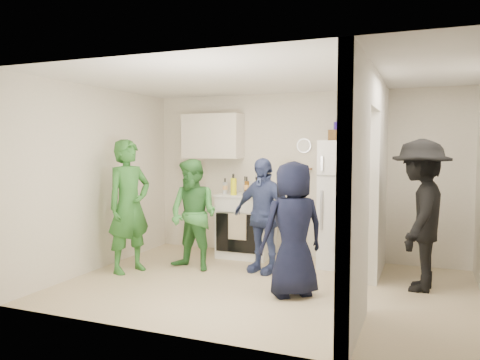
% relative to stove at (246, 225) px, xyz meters
% --- Properties ---
extents(floor, '(4.80, 4.80, 0.00)m').
position_rel_stove_xyz_m(floor, '(0.76, -1.37, -0.48)').
color(floor, tan).
rests_on(floor, ground).
extents(wall_back, '(4.80, 0.00, 4.80)m').
position_rel_stove_xyz_m(wall_back, '(0.76, 0.33, 0.77)').
color(wall_back, silver).
rests_on(wall_back, floor).
extents(wall_front, '(4.80, 0.00, 4.80)m').
position_rel_stove_xyz_m(wall_front, '(0.76, -3.07, 0.77)').
color(wall_front, silver).
rests_on(wall_front, floor).
extents(wall_left, '(0.00, 3.40, 3.40)m').
position_rel_stove_xyz_m(wall_left, '(-1.64, -1.37, 0.77)').
color(wall_left, silver).
rests_on(wall_left, floor).
extents(ceiling, '(4.80, 4.80, 0.00)m').
position_rel_stove_xyz_m(ceiling, '(0.76, -1.37, 2.02)').
color(ceiling, white).
rests_on(ceiling, wall_back).
extents(partition_pier_back, '(0.12, 1.20, 2.50)m').
position_rel_stove_xyz_m(partition_pier_back, '(1.96, -0.27, 0.77)').
color(partition_pier_back, silver).
rests_on(partition_pier_back, floor).
extents(partition_pier_front, '(0.12, 1.20, 2.50)m').
position_rel_stove_xyz_m(partition_pier_front, '(1.96, -2.47, 0.77)').
color(partition_pier_front, silver).
rests_on(partition_pier_front, floor).
extents(partition_header, '(0.12, 1.00, 0.40)m').
position_rel_stove_xyz_m(partition_header, '(1.96, -1.37, 1.82)').
color(partition_header, silver).
rests_on(partition_header, partition_pier_back).
extents(stove, '(0.81, 0.67, 0.96)m').
position_rel_stove_xyz_m(stove, '(0.00, 0.00, 0.00)').
color(stove, white).
rests_on(stove, floor).
extents(upper_cabinet, '(0.95, 0.34, 0.70)m').
position_rel_stove_xyz_m(upper_cabinet, '(-0.64, 0.15, 1.37)').
color(upper_cabinet, silver).
rests_on(upper_cabinet, wall_back).
extents(fridge, '(0.73, 0.71, 1.77)m').
position_rel_stove_xyz_m(fridge, '(1.53, -0.03, 0.40)').
color(fridge, white).
rests_on(fridge, floor).
extents(wicker_basket, '(0.35, 0.25, 0.15)m').
position_rel_stove_xyz_m(wicker_basket, '(1.43, 0.02, 1.36)').
color(wicker_basket, brown).
rests_on(wicker_basket, fridge).
extents(blue_bowl, '(0.24, 0.24, 0.11)m').
position_rel_stove_xyz_m(blue_bowl, '(1.43, 0.02, 1.49)').
color(blue_bowl, '#27148D').
rests_on(blue_bowl, wicker_basket).
extents(yellow_cup_stack_top, '(0.09, 0.09, 0.25)m').
position_rel_stove_xyz_m(yellow_cup_stack_top, '(1.75, -0.13, 1.41)').
color(yellow_cup_stack_top, gold).
rests_on(yellow_cup_stack_top, fridge).
extents(wall_clock, '(0.22, 0.02, 0.22)m').
position_rel_stove_xyz_m(wall_clock, '(0.81, 0.31, 1.22)').
color(wall_clock, white).
rests_on(wall_clock, wall_back).
extents(spice_shelf, '(0.35, 0.08, 0.03)m').
position_rel_stove_xyz_m(spice_shelf, '(0.76, 0.28, 0.87)').
color(spice_shelf, olive).
rests_on(spice_shelf, wall_back).
extents(yellow_cup_stack_stove, '(0.09, 0.09, 0.25)m').
position_rel_stove_xyz_m(yellow_cup_stack_stove, '(-0.12, -0.22, 0.61)').
color(yellow_cup_stack_stove, yellow).
rests_on(yellow_cup_stack_stove, stove).
extents(red_cup, '(0.09, 0.09, 0.12)m').
position_rel_stove_xyz_m(red_cup, '(0.22, -0.20, 0.54)').
color(red_cup, red).
rests_on(red_cup, stove).
extents(person_green_left, '(0.62, 0.76, 1.78)m').
position_rel_stove_xyz_m(person_green_left, '(-1.15, -1.40, 0.41)').
color(person_green_left, '#2F732E').
rests_on(person_green_left, floor).
extents(person_green_center, '(0.83, 0.70, 1.52)m').
position_rel_stove_xyz_m(person_green_center, '(-0.40, -0.99, 0.28)').
color(person_green_center, '#3F8C3D').
rests_on(person_green_center, floor).
extents(person_denim, '(0.97, 0.60, 1.54)m').
position_rel_stove_xyz_m(person_denim, '(0.52, -0.76, 0.29)').
color(person_denim, '#39497E').
rests_on(person_denim, floor).
extents(person_navy, '(0.88, 0.85, 1.53)m').
position_rel_stove_xyz_m(person_navy, '(1.17, -1.58, 0.28)').
color(person_navy, black).
rests_on(person_navy, floor).
extents(person_nook, '(0.78, 1.21, 1.78)m').
position_rel_stove_xyz_m(person_nook, '(2.49, -0.80, 0.41)').
color(person_nook, black).
rests_on(person_nook, floor).
extents(bottle_a, '(0.07, 0.07, 0.30)m').
position_rel_stove_xyz_m(bottle_a, '(-0.26, 0.12, 0.63)').
color(bottle_a, brown).
rests_on(bottle_a, stove).
extents(bottle_b, '(0.08, 0.08, 0.30)m').
position_rel_stove_xyz_m(bottle_b, '(-0.19, -0.06, 0.63)').
color(bottle_b, '#1A501E').
rests_on(bottle_b, stove).
extents(bottle_c, '(0.06, 0.06, 0.26)m').
position_rel_stove_xyz_m(bottle_c, '(-0.08, 0.15, 0.61)').
color(bottle_c, silver).
rests_on(bottle_c, stove).
extents(bottle_d, '(0.07, 0.07, 0.27)m').
position_rel_stove_xyz_m(bottle_d, '(0.03, -0.07, 0.62)').
color(bottle_d, brown).
rests_on(bottle_d, stove).
extents(bottle_e, '(0.08, 0.08, 0.25)m').
position_rel_stove_xyz_m(bottle_e, '(0.10, 0.17, 0.61)').
color(bottle_e, '#959FA5').
rests_on(bottle_e, stove).
extents(bottle_f, '(0.07, 0.07, 0.29)m').
position_rel_stove_xyz_m(bottle_f, '(0.18, 0.03, 0.63)').
color(bottle_f, '#153A17').
rests_on(bottle_f, stove).
extents(bottle_g, '(0.07, 0.07, 0.30)m').
position_rel_stove_xyz_m(bottle_g, '(0.25, 0.13, 0.63)').
color(bottle_g, olive).
rests_on(bottle_g, stove).
extents(bottle_h, '(0.07, 0.07, 0.24)m').
position_rel_stove_xyz_m(bottle_h, '(-0.30, -0.12, 0.60)').
color(bottle_h, '#ACB1B8').
rests_on(bottle_h, stove).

